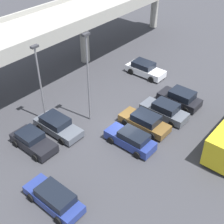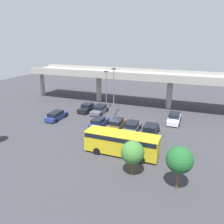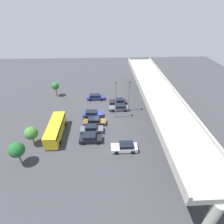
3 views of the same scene
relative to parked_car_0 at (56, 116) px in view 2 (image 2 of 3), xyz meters
The scene contains 15 objects.
ground_plane 9.91m from the parked_car_0, ahead, with size 100.47×100.47×0.00m, color #38383D.
highway_overpass 17.79m from the parked_car_0, 54.75° to the left, with size 48.01×6.98×7.34m.
parked_car_0 is the anchor object (origin of this frame).
parked_car_1 6.65m from the parked_car_0, 64.26° to the left, with size 2.16×4.34×1.49m.
parked_car_2 8.26m from the parked_car_0, 46.42° to the left, with size 2.19×4.85×1.47m.
parked_car_3 8.46m from the parked_car_0, ahead, with size 1.99×4.59×1.56m.
parked_car_4 11.30m from the parked_car_0, ahead, with size 2.13×4.89×1.52m.
parked_car_5 13.99m from the parked_car_0, ahead, with size 2.11×4.69×1.58m.
parked_car_6 16.84m from the parked_car_0, ahead, with size 2.22×4.38×1.61m.
parked_car_7 20.43m from the parked_car_0, 16.79° to the left, with size 2.14×4.72×1.60m.
shuttle_bus 16.45m from the parked_car_0, 26.74° to the right, with size 9.07×2.78×2.74m.
lamp_post_near_aisle 11.13m from the parked_car_0, 28.82° to the left, with size 0.70×0.35×8.82m.
lamp_post_mid_lot 10.95m from the parked_car_0, 53.23° to the left, with size 0.70×0.35×7.77m.
tree_front_centre 20.46m from the parked_car_0, 33.01° to the right, with size 2.41×2.41×3.81m.
tree_front_right 24.77m from the parked_car_0, 28.29° to the right, with size 2.51×2.51×4.32m.
Camera 2 is at (12.48, -31.62, 13.62)m, focal length 35.00 mm.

